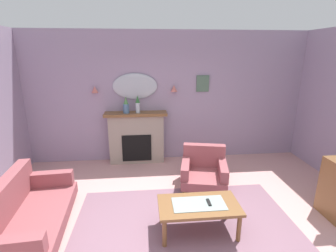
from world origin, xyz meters
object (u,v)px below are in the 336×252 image
at_px(wall_sconce_left, 95,89).
at_px(armchair_beside_couch, 204,169).
at_px(wall_sconce_right, 174,88).
at_px(coffee_table, 199,208).
at_px(mantel_vase_left, 126,106).
at_px(mantel_vase_right, 138,104).
at_px(framed_picture, 203,84).
at_px(wall_mirror, 135,86).
at_px(floral_couch, 25,212).
at_px(fireplace, 137,138).
at_px(tv_remote, 209,202).

xyz_separation_m(wall_sconce_left, armchair_beside_couch, (2.12, -1.26, -1.35)).
xyz_separation_m(wall_sconce_right, coffee_table, (0.04, -2.55, -1.28)).
bearing_deg(mantel_vase_left, wall_sconce_right, 6.52).
height_order(mantel_vase_right, framed_picture, framed_picture).
bearing_deg(wall_mirror, coffee_table, -71.19).
xyz_separation_m(wall_mirror, floral_couch, (-1.47, -2.38, -1.39)).
bearing_deg(mantel_vase_left, framed_picture, 6.04).
xyz_separation_m(fireplace, mantel_vase_left, (-0.20, -0.03, 0.74)).
height_order(wall_sconce_right, armchair_beside_couch, wall_sconce_right).
xyz_separation_m(mantel_vase_right, framed_picture, (1.45, 0.18, 0.39)).
bearing_deg(coffee_table, wall_sconce_right, 90.83).
relative_size(wall_sconce_left, coffee_table, 0.13).
height_order(coffee_table, tv_remote, tv_remote).
relative_size(wall_mirror, armchair_beside_couch, 0.99).
xyz_separation_m(mantel_vase_left, tv_remote, (1.23, -2.43, -0.86)).
height_order(coffee_table, floral_couch, floral_couch).
height_order(mantel_vase_right, tv_remote, mantel_vase_right).
xyz_separation_m(mantel_vase_left, wall_mirror, (0.20, 0.17, 0.39)).
xyz_separation_m(mantel_vase_left, coffee_table, (1.09, -2.43, -0.93)).
height_order(tv_remote, armchair_beside_couch, armchair_beside_couch).
relative_size(wall_mirror, framed_picture, 2.67).
bearing_deg(tv_remote, wall_sconce_left, 126.32).
height_order(mantel_vase_right, wall_mirror, wall_mirror).
xyz_separation_m(fireplace, armchair_beside_couch, (1.27, -1.16, -0.27)).
bearing_deg(floral_couch, coffee_table, -5.38).
relative_size(wall_sconce_left, floral_couch, 0.08).
bearing_deg(armchair_beside_couch, coffee_table, -106.50).
bearing_deg(framed_picture, fireplace, -174.23).
bearing_deg(mantel_vase_right, floral_couch, -124.58).
distance_m(mantel_vase_left, wall_sconce_left, 0.75).
relative_size(mantel_vase_left, wall_sconce_left, 2.55).
bearing_deg(tv_remote, floral_couch, 174.98).
height_order(fireplace, mantel_vase_right, mantel_vase_right).
xyz_separation_m(mantel_vase_right, floral_couch, (-1.52, -2.21, -1.04)).
distance_m(coffee_table, tv_remote, 0.15).
height_order(fireplace, wall_mirror, wall_mirror).
distance_m(mantel_vase_left, tv_remote, 2.86).
height_order(fireplace, armchair_beside_couch, fireplace).
height_order(fireplace, tv_remote, fireplace).
bearing_deg(mantel_vase_right, armchair_beside_couch, -42.93).
distance_m(wall_mirror, tv_remote, 3.07).
bearing_deg(wall_sconce_left, mantel_vase_right, -7.59).
distance_m(wall_sconce_left, coffee_table, 3.34).
distance_m(fireplace, wall_sconce_left, 1.38).
bearing_deg(armchair_beside_couch, mantel_vase_left, 142.32).
distance_m(wall_sconce_right, framed_picture, 0.66).
bearing_deg(mantel_vase_left, tv_remote, -63.25).
relative_size(wall_mirror, coffee_table, 0.87).
distance_m(wall_mirror, wall_sconce_left, 0.85).
bearing_deg(framed_picture, mantel_vase_right, -172.92).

